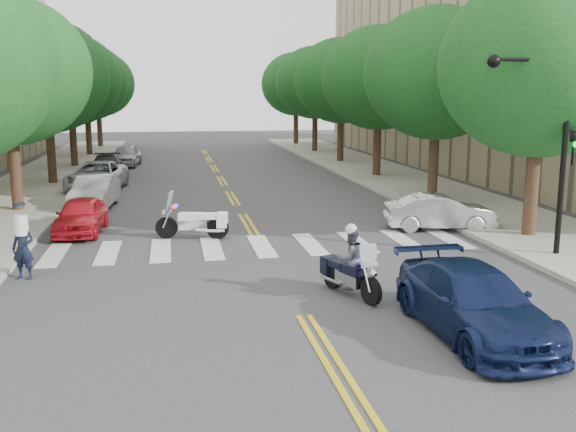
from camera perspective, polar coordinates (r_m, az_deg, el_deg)
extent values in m
plane|color=#38383A|center=(13.94, 1.41, -8.86)|extent=(140.00, 140.00, 0.00)
cube|color=#9E9991|center=(35.81, -21.24, 2.67)|extent=(5.00, 60.00, 0.15)
cube|color=#9E9991|center=(37.21, 8.88, 3.56)|extent=(5.00, 60.00, 0.15)
cylinder|color=#382316|center=(27.70, -23.07, 3.67)|extent=(0.44, 0.44, 3.32)
ellipsoid|color=#154A16|center=(27.55, -23.68, 11.74)|extent=(6.40, 6.40, 5.76)
cylinder|color=#382316|center=(35.51, -20.31, 5.25)|extent=(0.44, 0.44, 3.32)
ellipsoid|color=#154A16|center=(35.39, -20.73, 11.55)|extent=(6.40, 6.40, 5.76)
cylinder|color=#382316|center=(43.39, -18.53, 6.26)|extent=(0.44, 0.44, 3.32)
ellipsoid|color=#154A16|center=(43.29, -18.85, 11.41)|extent=(6.40, 6.40, 5.76)
cylinder|color=#382316|center=(51.30, -17.30, 6.95)|extent=(0.44, 0.44, 3.32)
ellipsoid|color=#154A16|center=(51.22, -17.55, 11.30)|extent=(6.40, 6.40, 5.76)
cylinder|color=#382316|center=(59.24, -16.40, 7.45)|extent=(0.44, 0.44, 3.32)
ellipsoid|color=#154A16|center=(59.17, -16.60, 11.22)|extent=(6.40, 6.40, 5.76)
cylinder|color=#382316|center=(22.28, 20.83, 2.29)|extent=(0.44, 0.44, 3.32)
ellipsoid|color=#154A16|center=(22.09, 21.52, 12.35)|extent=(6.40, 6.40, 5.76)
cylinder|color=#382316|center=(29.36, 12.79, 4.63)|extent=(0.44, 0.44, 3.32)
ellipsoid|color=#154A16|center=(29.22, 13.12, 12.25)|extent=(6.40, 6.40, 5.76)
cylinder|color=#382316|center=(36.82, 7.92, 6.00)|extent=(0.44, 0.44, 3.32)
ellipsoid|color=#154A16|center=(36.70, 8.08, 12.08)|extent=(6.40, 6.40, 5.76)
cylinder|color=#382316|center=(44.47, 4.68, 6.88)|extent=(0.44, 0.44, 3.32)
ellipsoid|color=#154A16|center=(44.37, 4.76, 11.91)|extent=(6.40, 6.40, 5.76)
cylinder|color=#382316|center=(52.22, 2.40, 7.48)|extent=(0.44, 0.44, 3.32)
ellipsoid|color=#154A16|center=(52.14, 2.43, 11.77)|extent=(6.40, 6.40, 5.76)
cylinder|color=#382316|center=(60.04, 0.70, 7.93)|extent=(0.44, 0.44, 3.32)
ellipsoid|color=#154A16|center=(59.97, 0.71, 11.65)|extent=(6.40, 6.40, 5.76)
cylinder|color=black|center=(19.72, 23.32, 5.01)|extent=(0.16, 0.16, 6.00)
cylinder|color=black|center=(19.03, 20.83, 12.86)|extent=(2.40, 0.10, 0.10)
sphere|color=black|center=(18.49, 17.82, 12.97)|extent=(0.36, 0.36, 0.36)
imported|color=black|center=(19.84, 23.97, 5.57)|extent=(0.16, 0.20, 1.00)
sphere|color=#0CCC26|center=(19.71, 24.24, 5.82)|extent=(0.18, 0.18, 0.18)
cylinder|color=black|center=(14.64, 7.40, -6.66)|extent=(0.35, 0.64, 0.64)
cylinder|color=black|center=(15.79, 4.03, -5.29)|extent=(0.38, 0.66, 0.64)
cube|color=silver|center=(15.22, 5.55, -5.54)|extent=(0.58, 0.90, 0.30)
cube|color=black|center=(15.08, 5.78, -4.77)|extent=(0.55, 0.73, 0.21)
cube|color=black|center=(15.48, 4.64, -4.27)|extent=(0.53, 0.61, 0.15)
cube|color=black|center=(15.84, 3.75, -4.32)|extent=(0.48, 0.41, 0.42)
cube|color=#8C99A5|center=(14.51, 7.18, -3.50)|extent=(0.49, 0.30, 0.51)
cube|color=red|center=(14.75, 7.13, -3.95)|extent=(0.12, 0.12, 0.07)
cube|color=#0C26E5|center=(14.61, 6.43, -4.07)|extent=(0.12, 0.12, 0.07)
imported|color=#474C56|center=(15.09, 5.58, -3.77)|extent=(0.87, 0.77, 1.48)
sphere|color=silver|center=(14.93, 5.63, -1.21)|extent=(0.28, 0.28, 0.28)
cylinder|color=black|center=(21.47, -10.75, -1.02)|extent=(0.73, 0.30, 0.72)
cylinder|color=black|center=(21.15, -6.28, -1.07)|extent=(0.74, 0.34, 0.72)
cube|color=silver|center=(21.26, -8.40, -0.74)|extent=(1.00, 0.54, 0.34)
cube|color=white|center=(21.23, -8.70, -0.04)|extent=(0.81, 0.53, 0.23)
cube|color=white|center=(21.12, -7.15, 0.00)|extent=(0.66, 0.54, 0.17)
cube|color=white|center=(21.07, -5.87, -0.35)|extent=(0.41, 0.52, 0.48)
cube|color=#8C99A5|center=(21.27, -10.47, 1.37)|extent=(0.28, 0.55, 0.58)
cube|color=red|center=(21.14, -10.06, 0.81)|extent=(0.13, 0.13, 0.08)
cube|color=#0C26E5|center=(21.38, -9.91, 0.92)|extent=(0.13, 0.13, 0.08)
imported|color=black|center=(17.76, -22.48, -2.69)|extent=(0.67, 0.54, 1.60)
imported|color=#B6B6B8|center=(23.04, 13.35, 0.36)|extent=(3.97, 1.93, 1.25)
imported|color=#0F1A41|center=(13.21, 16.16, -7.35)|extent=(2.02, 4.67, 1.34)
imported|color=red|center=(22.93, -17.92, 0.04)|extent=(1.66, 3.69, 1.23)
imported|color=#BCBCBC|center=(27.82, -16.80, 2.06)|extent=(1.81, 4.25, 1.36)
imported|color=#B9BDC2|center=(32.80, -16.62, 3.40)|extent=(2.89, 5.37, 1.43)
imported|color=black|center=(37.74, -15.82, 4.25)|extent=(2.03, 4.51, 1.28)
imported|color=#ADACB2|center=(43.66, -14.20, 5.25)|extent=(2.01, 4.25, 1.41)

